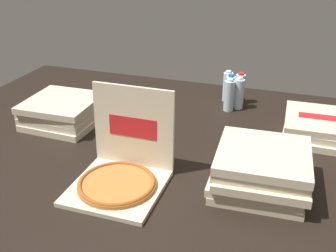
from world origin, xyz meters
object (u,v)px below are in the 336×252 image
at_px(pizza_stack_right_far, 64,111).
at_px(water_bottle_4, 230,91).
at_px(water_bottle_3, 229,96).
at_px(water_bottle_1, 228,87).
at_px(water_bottle_2, 240,89).
at_px(open_pizza_box, 121,169).
at_px(pizza_stack_left_far, 260,169).
at_px(water_bottle_0, 239,94).
at_px(pizza_stack_left_mid, 321,127).

relative_size(pizza_stack_right_far, water_bottle_4, 2.00).
height_order(water_bottle_3, water_bottle_4, same).
xyz_separation_m(water_bottle_1, water_bottle_2, (0.09, -0.02, 0.00)).
xyz_separation_m(open_pizza_box, water_bottle_2, (0.37, 1.18, 0.03)).
bearing_deg(pizza_stack_left_far, water_bottle_3, 109.93).
bearing_deg(pizza_stack_right_far, water_bottle_4, 33.17).
relative_size(pizza_stack_left_far, water_bottle_1, 2.08).
relative_size(pizza_stack_left_far, water_bottle_4, 2.08).
bearing_deg(water_bottle_1, water_bottle_3, -75.97).
height_order(pizza_stack_right_far, water_bottle_4, water_bottle_4).
distance_m(pizza_stack_right_far, water_bottle_1, 1.14).
bearing_deg(water_bottle_0, water_bottle_4, 150.05).
relative_size(open_pizza_box, pizza_stack_right_far, 0.99).
distance_m(water_bottle_1, water_bottle_3, 0.17).
distance_m(water_bottle_0, water_bottle_1, 0.15).
distance_m(pizza_stack_left_far, water_bottle_3, 0.91).
distance_m(water_bottle_2, water_bottle_4, 0.08).
distance_m(pizza_stack_left_mid, water_bottle_4, 0.67).
height_order(pizza_stack_right_far, water_bottle_3, water_bottle_3).
bearing_deg(water_bottle_2, water_bottle_3, -107.33).
bearing_deg(water_bottle_3, pizza_stack_left_far, -70.07).
distance_m(open_pizza_box, water_bottle_3, 1.08).
xyz_separation_m(water_bottle_2, water_bottle_3, (-0.05, -0.15, 0.00)).
bearing_deg(pizza_stack_left_far, open_pizza_box, -164.39).
height_order(water_bottle_0, water_bottle_2, same).
height_order(open_pizza_box, pizza_stack_right_far, open_pizza_box).
bearing_deg(water_bottle_4, water_bottle_0, -29.95).
xyz_separation_m(open_pizza_box, pizza_stack_left_far, (0.63, 0.18, 0.02)).
bearing_deg(water_bottle_0, open_pizza_box, -109.24).
relative_size(open_pizza_box, water_bottle_4, 1.99).
bearing_deg(water_bottle_2, water_bottle_1, 170.00).
relative_size(pizza_stack_left_mid, water_bottle_1, 2.01).
bearing_deg(water_bottle_3, water_bottle_2, 72.67).
relative_size(water_bottle_1, water_bottle_4, 1.00).
distance_m(open_pizza_box, pizza_stack_left_far, 0.66).
xyz_separation_m(water_bottle_3, water_bottle_4, (-0.01, 0.09, 0.00)).
height_order(pizza_stack_left_mid, pizza_stack_right_far, pizza_stack_right_far).
height_order(water_bottle_1, water_bottle_3, same).
height_order(pizza_stack_left_far, water_bottle_2, water_bottle_2).
distance_m(pizza_stack_right_far, water_bottle_4, 1.13).
relative_size(water_bottle_3, water_bottle_4, 1.00).
xyz_separation_m(pizza_stack_left_far, water_bottle_4, (-0.32, 0.95, 0.01)).
relative_size(open_pizza_box, water_bottle_2, 1.99).
xyz_separation_m(pizza_stack_left_far, pizza_stack_right_far, (-1.26, 0.33, -0.02)).
bearing_deg(open_pizza_box, water_bottle_4, 74.49).
bearing_deg(pizza_stack_left_mid, water_bottle_3, 160.90).
bearing_deg(water_bottle_0, pizza_stack_right_far, -150.22).
height_order(water_bottle_0, water_bottle_4, same).
bearing_deg(pizza_stack_left_mid, water_bottle_4, 153.83).
xyz_separation_m(pizza_stack_left_mid, water_bottle_4, (-0.60, 0.30, 0.05)).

